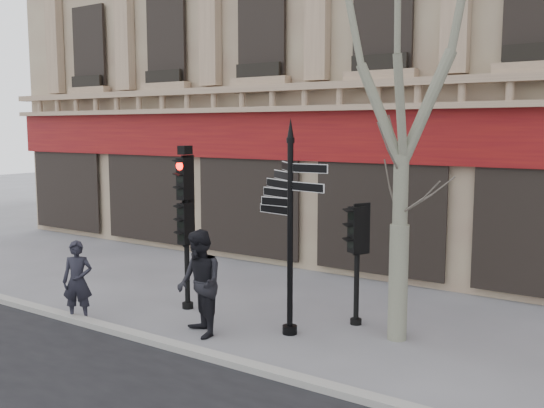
{
  "coord_description": "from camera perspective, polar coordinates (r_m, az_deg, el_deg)",
  "views": [
    {
      "loc": [
        6.08,
        -8.79,
        3.8
      ],
      "look_at": [
        -0.27,
        0.6,
        2.38
      ],
      "focal_mm": 40.0,
      "sensor_mm": 36.0,
      "label": 1
    }
  ],
  "objects": [
    {
      "name": "pedestrian_b",
      "position": [
        11.21,
        -6.85,
        -7.44
      ],
      "size": [
        1.21,
        1.14,
        1.97
      ],
      "primitive_type": "imported",
      "rotation": [
        0.0,
        0.0,
        -0.55
      ],
      "color": "black",
      "rests_on": "ground"
    },
    {
      "name": "fingerpost",
      "position": [
        10.93,
        1.73,
        1.26
      ],
      "size": [
        2.16,
        2.16,
        3.99
      ],
      "rotation": [
        0.0,
        0.0,
        -0.37
      ],
      "color": "black",
      "rests_on": "ground"
    },
    {
      "name": "pedestrian_a",
      "position": [
        12.61,
        -17.83,
        -6.93
      ],
      "size": [
        0.7,
        0.65,
        1.61
      ],
      "primitive_type": "imported",
      "rotation": [
        0.0,
        0.0,
        0.61
      ],
      "color": "black",
      "rests_on": "ground"
    },
    {
      "name": "traffic_signal_main",
      "position": [
        12.71,
        -8.1,
        -0.26
      ],
      "size": [
        0.39,
        0.29,
        3.44
      ],
      "rotation": [
        0.0,
        0.0,
        0.06
      ],
      "color": "black",
      "rests_on": "ground"
    },
    {
      "name": "traffic_signal_secondary",
      "position": [
        11.74,
        8.03,
        -3.61
      ],
      "size": [
        0.47,
        0.41,
        2.32
      ],
      "rotation": [
        0.0,
        0.0,
        -0.42
      ],
      "color": "black",
      "rests_on": "ground"
    },
    {
      "name": "ground",
      "position": [
        11.34,
        -0.57,
        -12.42
      ],
      "size": [
        80.0,
        80.0,
        0.0
      ],
      "primitive_type": "plane",
      "color": "#5E5E63",
      "rests_on": "ground"
    },
    {
      "name": "plane_tree",
      "position": [
        10.99,
        12.44,
        16.97
      ],
      "size": [
        3.06,
        3.06,
        8.13
      ],
      "color": "gray",
      "rests_on": "ground"
    },
    {
      "name": "kerb",
      "position": [
        10.27,
        -5.15,
        -14.23
      ],
      "size": [
        80.0,
        0.25,
        0.12
      ],
      "primitive_type": "cube",
      "color": "gray",
      "rests_on": "ground"
    }
  ]
}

